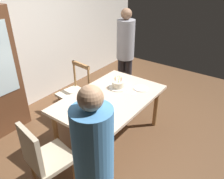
{
  "coord_description": "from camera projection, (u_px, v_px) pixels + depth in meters",
  "views": [
    {
      "loc": [
        -2.17,
        -1.64,
        2.34
      ],
      "look_at": [
        0.05,
        0.0,
        0.82
      ],
      "focal_mm": 36.24,
      "sensor_mm": 36.0,
      "label": 1
    }
  ],
  "objects": [
    {
      "name": "ground",
      "position": [
        110.0,
        137.0,
        3.51
      ],
      "size": [
        6.4,
        6.4,
        0.0
      ],
      "primitive_type": "plane",
      "color": "brown"
    },
    {
      "name": "back_wall",
      "position": [
        23.0,
        35.0,
        3.85
      ],
      "size": [
        6.4,
        0.1,
        2.6
      ],
      "primitive_type": "cube",
      "color": "beige",
      "rests_on": "ground"
    },
    {
      "name": "dining_table",
      "position": [
        110.0,
        102.0,
        3.2
      ],
      "size": [
        1.58,
        1.0,
        0.72
      ],
      "color": "beige",
      "rests_on": "ground"
    },
    {
      "name": "birthday_cake",
      "position": [
        118.0,
        85.0,
        3.39
      ],
      "size": [
        0.28,
        0.28,
        0.17
      ],
      "color": "silver",
      "rests_on": "dining_table"
    },
    {
      "name": "plate_near_celebrant",
      "position": [
        103.0,
        117.0,
        2.73
      ],
      "size": [
        0.22,
        0.22,
        0.01
      ],
      "primitive_type": "cylinder",
      "color": "white",
      "rests_on": "dining_table"
    },
    {
      "name": "plate_far_side",
      "position": [
        94.0,
        94.0,
        3.22
      ],
      "size": [
        0.22,
        0.22,
        0.01
      ],
      "primitive_type": "cylinder",
      "color": "white",
      "rests_on": "dining_table"
    },
    {
      "name": "plate_near_guest",
      "position": [
        141.0,
        88.0,
        3.38
      ],
      "size": [
        0.22,
        0.22,
        0.01
      ],
      "primitive_type": "cylinder",
      "color": "white",
      "rests_on": "dining_table"
    },
    {
      "name": "fork_near_celebrant",
      "position": [
        96.0,
        124.0,
        2.61
      ],
      "size": [
        0.18,
        0.02,
        0.01
      ],
      "primitive_type": "cube",
      "rotation": [
        0.0,
        0.0,
        0.02
      ],
      "color": "silver",
      "rests_on": "dining_table"
    },
    {
      "name": "fork_far_side",
      "position": [
        87.0,
        99.0,
        3.1
      ],
      "size": [
        0.18,
        0.05,
        0.01
      ],
      "primitive_type": "cube",
      "rotation": [
        0.0,
        0.0,
        0.22
      ],
      "color": "silver",
      "rests_on": "dining_table"
    },
    {
      "name": "fork_near_guest",
      "position": [
        134.0,
        92.0,
        3.27
      ],
      "size": [
        0.18,
        0.04,
        0.01
      ],
      "primitive_type": "cube",
      "rotation": [
        0.0,
        0.0,
        0.14
      ],
      "color": "silver",
      "rests_on": "dining_table"
    },
    {
      "name": "chair_spindle_back",
      "position": [
        75.0,
        93.0,
        3.79
      ],
      "size": [
        0.48,
        0.48,
        0.95
      ],
      "color": "beige",
      "rests_on": "ground"
    },
    {
      "name": "chair_upholstered",
      "position": [
        43.0,
        157.0,
        2.43
      ],
      "size": [
        0.51,
        0.51,
        0.95
      ],
      "color": "tan",
      "rests_on": "ground"
    },
    {
      "name": "person_celebrant",
      "position": [
        94.0,
        164.0,
        1.81
      ],
      "size": [
        0.32,
        0.32,
        1.66
      ],
      "color": "#262328",
      "rests_on": "ground"
    },
    {
      "name": "person_guest",
      "position": [
        125.0,
        50.0,
        4.11
      ],
      "size": [
        0.32,
        0.32,
        1.72
      ],
      "color": "#262328",
      "rests_on": "ground"
    }
  ]
}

